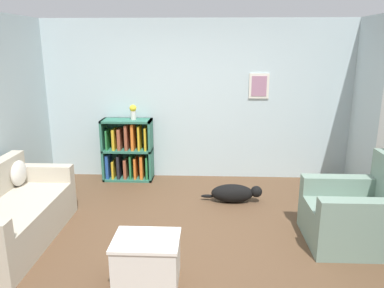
# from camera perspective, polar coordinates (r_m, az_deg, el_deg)

# --- Properties ---
(ground_plane) EXTENTS (14.00, 14.00, 0.00)m
(ground_plane) POSITION_cam_1_polar(r_m,az_deg,el_deg) (4.47, -0.23, -14.46)
(ground_plane) COLOR brown
(wall_back) EXTENTS (5.60, 0.13, 2.60)m
(wall_back) POSITION_cam_1_polar(r_m,az_deg,el_deg) (6.21, 0.77, 6.64)
(wall_back) COLOR silver
(wall_back) RESTS_ON ground_plane
(couch) EXTENTS (0.82, 1.77, 0.84)m
(couch) POSITION_cam_1_polar(r_m,az_deg,el_deg) (4.77, -26.17, -9.90)
(couch) COLOR #B7AD99
(couch) RESTS_ON ground_plane
(bookshelf) EXTENTS (0.81, 0.35, 1.02)m
(bookshelf) POSITION_cam_1_polar(r_m,az_deg,el_deg) (6.30, -9.74, -1.09)
(bookshelf) COLOR #2D6B56
(bookshelf) RESTS_ON ground_plane
(recliner_chair) EXTENTS (1.02, 0.89, 1.00)m
(recliner_chair) POSITION_cam_1_polar(r_m,az_deg,el_deg) (4.68, 24.13, -9.74)
(recliner_chair) COLOR gray
(recliner_chair) RESTS_ON ground_plane
(coffee_table) EXTENTS (0.62, 0.49, 0.45)m
(coffee_table) POSITION_cam_1_polar(r_m,az_deg,el_deg) (3.72, -6.91, -16.97)
(coffee_table) COLOR silver
(coffee_table) RESTS_ON ground_plane
(dog) EXTENTS (0.87, 0.24, 0.27)m
(dog) POSITION_cam_1_polar(r_m,az_deg,el_deg) (5.43, 6.48, -7.46)
(dog) COLOR black
(dog) RESTS_ON ground_plane
(vase) EXTENTS (0.11, 0.11, 0.24)m
(vase) POSITION_cam_1_polar(r_m,az_deg,el_deg) (6.11, -8.97, 4.95)
(vase) COLOR silver
(vase) RESTS_ON bookshelf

